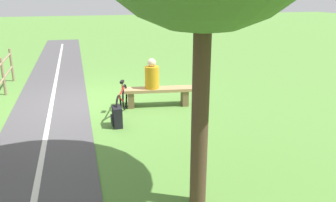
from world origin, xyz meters
TOP-DOWN VIEW (x-y plane):
  - ground_plane at (0.00, 0.00)m, footprint 80.00×80.00m
  - paved_path at (0.84, 4.00)m, footprint 2.51×36.03m
  - path_centre_line at (0.84, 4.00)m, footprint 0.63×32.00m
  - bench at (-1.98, 0.71)m, footprint 1.95×0.70m
  - person_seated at (-1.82, 0.69)m, footprint 0.42×0.42m
  - bicycle at (-0.94, 1.19)m, footprint 0.53×1.56m
  - backpack at (-0.72, 1.89)m, footprint 0.23×0.35m

SIDE VIEW (x-z plane):
  - ground_plane at x=0.00m, z-range 0.00..0.00m
  - paved_path at x=0.84m, z-range 0.00..0.02m
  - path_centre_line at x=0.84m, z-range 0.02..0.02m
  - backpack at x=-0.72m, z-range 0.00..0.46m
  - bench at x=-1.98m, z-range 0.10..0.59m
  - bicycle at x=-0.94m, z-range -0.07..0.77m
  - person_seated at x=-1.82m, z-range 0.43..1.22m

